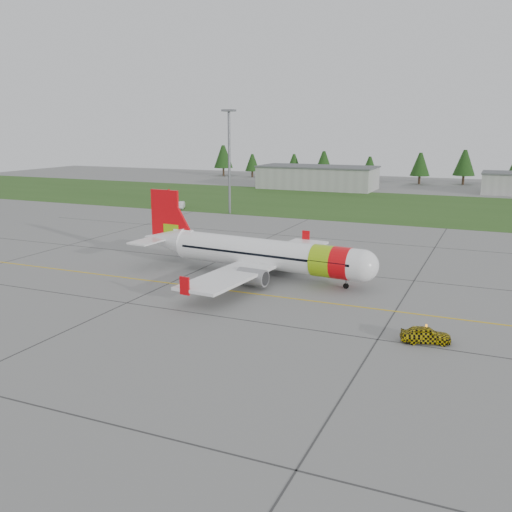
% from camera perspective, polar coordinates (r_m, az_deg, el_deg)
% --- Properties ---
extents(ground, '(320.00, 320.00, 0.00)m').
position_cam_1_polar(ground, '(51.22, 0.99, -6.74)').
color(ground, gray).
rests_on(ground, ground).
extents(aircraft, '(31.13, 28.81, 9.43)m').
position_cam_1_polar(aircraft, '(66.18, 0.47, 0.23)').
color(aircraft, white).
rests_on(aircraft, ground).
extents(follow_me_car, '(1.77, 1.93, 4.00)m').
position_cam_1_polar(follow_me_car, '(48.17, 16.71, -6.07)').
color(follow_me_car, yellow).
rests_on(follow_me_car, ground).
extents(service_van, '(2.07, 2.02, 4.56)m').
position_cam_1_polar(service_van, '(123.00, -7.60, 5.77)').
color(service_van, silver).
rests_on(service_van, ground).
extents(grass_strip, '(320.00, 50.00, 0.03)m').
position_cam_1_polar(grass_strip, '(129.08, 15.15, 4.75)').
color(grass_strip, '#30561E').
rests_on(grass_strip, ground).
extents(taxi_guideline, '(120.00, 0.25, 0.02)m').
position_cam_1_polar(taxi_guideline, '(58.32, 4.02, -4.30)').
color(taxi_guideline, gold).
rests_on(taxi_guideline, ground).
extents(hangar_west, '(32.00, 14.00, 6.00)m').
position_cam_1_polar(hangar_west, '(162.63, 6.17, 7.76)').
color(hangar_west, '#A8A8A3').
rests_on(hangar_west, ground).
extents(floodlight_mast, '(0.50, 0.50, 20.00)m').
position_cam_1_polar(floodlight_mast, '(114.56, -2.68, 9.23)').
color(floodlight_mast, slate).
rests_on(floodlight_mast, ground).
extents(treeline, '(160.00, 8.00, 10.00)m').
position_cam_1_polar(treeline, '(183.93, 17.92, 8.42)').
color(treeline, '#1C3F14').
rests_on(treeline, ground).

